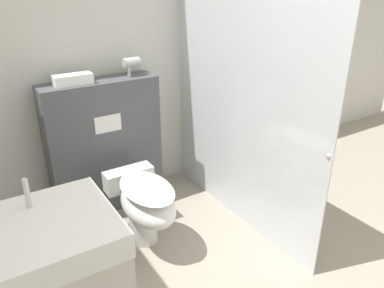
{
  "coord_description": "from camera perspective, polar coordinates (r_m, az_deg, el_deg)",
  "views": [
    {
      "loc": [
        -1.35,
        -0.89,
        1.91
      ],
      "look_at": [
        0.03,
        1.3,
        0.75
      ],
      "focal_mm": 35.0,
      "sensor_mm": 36.0,
      "label": 1
    }
  ],
  "objects": [
    {
      "name": "hair_drier",
      "position": [
        3.18,
        -9.08,
        12.16
      ],
      "size": [
        0.16,
        0.08,
        0.15
      ],
      "color": "#B7B7BC",
      "rests_on": "partition_panel"
    },
    {
      "name": "wall_back",
      "position": [
        3.43,
        -8.64,
        12.76
      ],
      "size": [
        8.0,
        0.06,
        2.5
      ],
      "color": "silver",
      "rests_on": "ground_plane"
    },
    {
      "name": "toilet",
      "position": [
        2.85,
        -7.26,
        -9.01
      ],
      "size": [
        0.39,
        0.7,
        0.54
      ],
      "color": "white",
      "rests_on": "ground_plane"
    },
    {
      "name": "partition_panel",
      "position": [
        3.29,
        -13.13,
        -0.38
      ],
      "size": [
        0.95,
        0.28,
        1.16
      ],
      "color": "#4C4C51",
      "rests_on": "ground_plane"
    },
    {
      "name": "folded_towel",
      "position": [
        3.02,
        -17.69,
        9.37
      ],
      "size": [
        0.29,
        0.13,
        0.08
      ],
      "color": "white",
      "rests_on": "partition_panel"
    },
    {
      "name": "shower_glass",
      "position": [
        2.96,
        7.23,
        5.1
      ],
      "size": [
        0.04,
        1.8,
        1.91
      ],
      "color": "silver",
      "rests_on": "ground_plane"
    }
  ]
}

